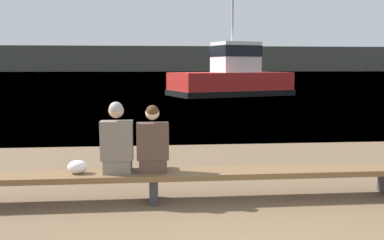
{
  "coord_description": "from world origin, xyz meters",
  "views": [
    {
      "loc": [
        -0.88,
        -3.25,
        1.92
      ],
      "look_at": [
        -0.04,
        5.68,
        0.78
      ],
      "focal_mm": 40.0,
      "sensor_mm": 36.0,
      "label": 1
    }
  ],
  "objects_px": {
    "bench_main": "(154,177)",
    "person_right": "(153,145)",
    "person_left": "(117,143)",
    "shopping_bag": "(78,167)",
    "tugboat_red": "(231,79)"
  },
  "relations": [
    {
      "from": "bench_main",
      "to": "person_right",
      "type": "xyz_separation_m",
      "value": [
        -0.01,
        0.02,
        0.46
      ]
    },
    {
      "from": "person_left",
      "to": "person_right",
      "type": "xyz_separation_m",
      "value": [
        0.5,
        0.0,
        -0.03
      ]
    },
    {
      "from": "person_left",
      "to": "shopping_bag",
      "type": "relative_size",
      "value": 3.67
    },
    {
      "from": "person_left",
      "to": "person_right",
      "type": "relative_size",
      "value": 1.05
    },
    {
      "from": "bench_main",
      "to": "shopping_bag",
      "type": "relative_size",
      "value": 27.93
    },
    {
      "from": "person_right",
      "to": "shopping_bag",
      "type": "relative_size",
      "value": 3.48
    },
    {
      "from": "bench_main",
      "to": "tugboat_red",
      "type": "xyz_separation_m",
      "value": [
        5.18,
        21.72,
        0.73
      ]
    },
    {
      "from": "bench_main",
      "to": "person_right",
      "type": "relative_size",
      "value": 8.01
    },
    {
      "from": "tugboat_red",
      "to": "bench_main",
      "type": "bearing_deg",
      "value": 147.68
    },
    {
      "from": "person_left",
      "to": "tugboat_red",
      "type": "distance_m",
      "value": 22.44
    },
    {
      "from": "tugboat_red",
      "to": "person_left",
      "type": "bearing_deg",
      "value": 146.42
    },
    {
      "from": "person_left",
      "to": "bench_main",
      "type": "bearing_deg",
      "value": -1.41
    },
    {
      "from": "bench_main",
      "to": "person_right",
      "type": "distance_m",
      "value": 0.46
    },
    {
      "from": "shopping_bag",
      "to": "tugboat_red",
      "type": "bearing_deg",
      "value": 73.99
    },
    {
      "from": "bench_main",
      "to": "tugboat_red",
      "type": "bearing_deg",
      "value": 76.58
    }
  ]
}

